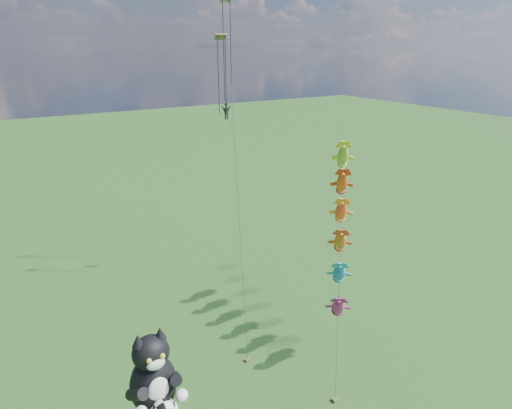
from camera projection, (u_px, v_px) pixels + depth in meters
cat_kite_rig at (154, 381)px, 21.17m from camera, size 2.70×4.20×10.85m
fish_windsock_rig at (341, 226)px, 34.95m from camera, size 10.48×12.20×17.25m
parafoil_rig at (226, 90)px, 40.79m from camera, size 7.76×16.18×27.98m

